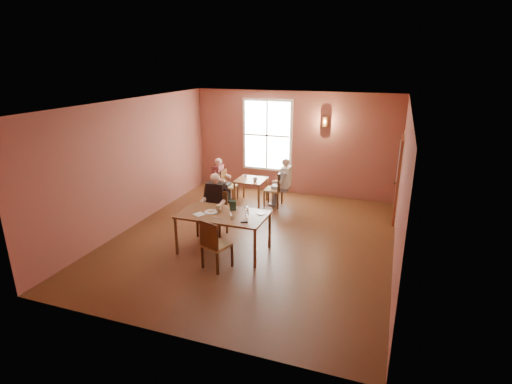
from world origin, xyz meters
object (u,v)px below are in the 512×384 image
(chair_diner_main, at_px, (215,215))
(diner_main, at_px, (214,208))
(diner_maroon, at_px, (228,180))
(diner_white, at_px, (274,183))
(main_table, at_px, (224,232))
(chair_diner_white, at_px, (273,189))
(chair_diner_maroon, at_px, (229,185))
(chair_empty, at_px, (217,244))
(second_table, at_px, (251,191))

(chair_diner_main, height_order, diner_main, diner_main)
(chair_diner_main, relative_size, diner_maroon, 0.85)
(diner_white, relative_size, diner_maroon, 1.08)
(main_table, xyz_separation_m, chair_diner_white, (0.17, 2.96, 0.07))
(main_table, bearing_deg, diner_maroon, 111.45)
(chair_diner_maroon, relative_size, diner_maroon, 0.74)
(chair_diner_main, xyz_separation_m, chair_diner_maroon, (-0.63, 2.31, -0.06))
(chair_diner_main, xyz_separation_m, diner_maroon, (-0.66, 2.31, 0.09))
(main_table, relative_size, chair_diner_main, 1.77)
(diner_main, xyz_separation_m, chair_empty, (0.66, -1.31, -0.17))
(main_table, distance_m, chair_diner_main, 0.82)
(diner_main, bearing_deg, diner_white, -106.55)
(second_table, relative_size, diner_white, 0.61)
(diner_main, xyz_separation_m, second_table, (0.02, 2.34, -0.33))
(second_table, xyz_separation_m, chair_diner_maroon, (-0.65, 0.00, 0.10))
(chair_diner_main, height_order, chair_empty, chair_diner_main)
(diner_maroon, bearing_deg, diner_main, 15.83)
(diner_main, xyz_separation_m, diner_white, (0.70, 2.34, -0.03))
(diner_main, distance_m, second_table, 2.37)
(diner_white, xyz_separation_m, diner_maroon, (-1.36, 0.00, -0.05))
(chair_diner_maroon, bearing_deg, chair_diner_main, 15.33)
(diner_white, relative_size, chair_diner_maroon, 1.45)
(main_table, xyz_separation_m, diner_white, (0.20, 2.96, 0.23))
(main_table, distance_m, second_table, 3.00)
(chair_diner_main, relative_size, second_table, 1.29)
(diner_main, relative_size, diner_white, 1.05)
(diner_white, bearing_deg, diner_main, 163.45)
(chair_diner_main, bearing_deg, diner_maroon, -73.98)
(chair_diner_white, bearing_deg, main_table, 176.79)
(main_table, bearing_deg, chair_empty, -76.61)
(second_table, bearing_deg, diner_white, 0.00)
(chair_empty, bearing_deg, diner_maroon, 129.52)
(chair_diner_main, height_order, chair_diner_maroon, chair_diner_main)
(chair_empty, bearing_deg, second_table, 119.59)
(chair_empty, bearing_deg, chair_diner_white, 109.49)
(chair_diner_maroon, distance_m, diner_maroon, 0.16)
(diner_white, xyz_separation_m, chair_diner_maroon, (-1.33, 0.00, -0.20))
(chair_diner_white, distance_m, diner_white, 0.16)
(chair_diner_white, xyz_separation_m, diner_maroon, (-1.33, 0.00, 0.11))
(diner_main, bearing_deg, chair_diner_main, -90.00)
(chair_empty, relative_size, diner_white, 0.78)
(diner_main, distance_m, chair_diner_white, 2.44)
(main_table, relative_size, chair_diner_maroon, 2.02)
(chair_empty, relative_size, chair_diner_white, 1.03)
(chair_empty, relative_size, diner_maroon, 0.84)
(chair_diner_main, relative_size, chair_empty, 1.01)
(chair_diner_main, distance_m, second_table, 2.32)
(second_table, distance_m, diner_maroon, 0.72)
(diner_main, xyz_separation_m, chair_diner_maroon, (-0.63, 2.34, -0.23))
(chair_diner_maroon, bearing_deg, diner_maroon, -90.00)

